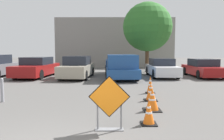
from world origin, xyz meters
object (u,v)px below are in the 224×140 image
Objects in this scene: parked_car_second at (37,68)px; pickup_truck at (121,68)px; traffic_cone_nearest at (149,113)px; traffic_cone_third at (151,92)px; traffic_cone_second at (152,100)px; bollard_nearest at (2,89)px; parked_car_fourth at (162,68)px; parked_car_fifth at (203,68)px; parked_car_third at (77,68)px; road_closed_sign at (109,102)px; traffic_cone_fourth at (150,85)px.

pickup_truck reaches higher than parked_car_second.
traffic_cone_third reaches higher than traffic_cone_nearest.
traffic_cone_second is 0.78× the size of bollard_nearest.
parked_car_fourth is 2.99m from parked_car_fifth.
parked_car_fifth reaches higher than traffic_cone_third.
traffic_cone_third is 9.17m from parked_car_fifth.
traffic_cone_nearest is at bearing 60.41° from parked_car_fifth.
parked_car_third is 3.02m from pickup_truck.
traffic_cone_third is 0.14× the size of parked_car_second.
road_closed_sign is 0.31× the size of parked_car_fourth.
bollard_nearest is (-5.24, 1.09, 0.13)m from traffic_cone_second.
traffic_cone_third is at bearing 74.06° from parked_car_fourth.
parked_car_fourth is at bearing -1.05° from parked_car_fifth.
bollard_nearest is at bearing 81.47° from parked_car_third.
traffic_cone_fourth reaches higher than traffic_cone_third.
bollard_nearest is at bearing 45.84° from parked_car_fourth.
bollard_nearest reaches higher than traffic_cone_fourth.
parked_car_third is 9.00m from parked_car_fifth.
parked_car_second is at bearing 122.22° from traffic_cone_nearest.
parked_car_second is 11.97m from parked_car_fifth.
parked_car_fifth is (5.97, 0.93, -0.13)m from pickup_truck.
parked_car_third is at bearing 174.86° from parked_car_second.
traffic_cone_second is 9.19m from parked_car_third.
parked_car_second is at bearing 100.72° from bollard_nearest.
traffic_cone_third is 6.78m from pickup_truck.
traffic_cone_third is at bearing 122.41° from parked_car_third.
bollard_nearest is (-1.52, -7.30, -0.22)m from parked_car_third.
parked_car_fifth is at bearing 58.62° from road_closed_sign.
pickup_truck is at bearing 95.01° from traffic_cone_second.
traffic_cone_fourth is 0.86× the size of bollard_nearest.
parked_car_fourth is at bearing -170.78° from parked_car_third.
traffic_cone_fourth is 0.13× the size of pickup_truck.
pickup_truck is 8.35m from bollard_nearest.
parked_car_fourth reaches higher than traffic_cone_nearest.
parked_car_fifth is 13.16m from bollard_nearest.
parked_car_fifth is at bearing 52.00° from traffic_cone_fourth.
pickup_truck is at bearing 16.45° from parked_car_fourth.
parked_car_second is 5.42× the size of bollard_nearest.
pickup_truck is at bearing 92.42° from traffic_cone_nearest.
parked_car_fifth reaches higher than traffic_cone_nearest.
traffic_cone_nearest is 0.91× the size of traffic_cone_third.
road_closed_sign is 11.90m from parked_car_second.
traffic_cone_nearest is at bearing -100.57° from traffic_cone_third.
road_closed_sign is at bearing 120.83° from parked_car_second.
parked_car_third is (-2.42, 10.13, 0.01)m from road_closed_sign.
traffic_cone_nearest is at bearing -103.63° from traffic_cone_second.
parked_car_fourth reaches higher than traffic_cone_fourth.
pickup_truck reaches higher than road_closed_sign.
parked_car_second is at bearing 139.67° from traffic_cone_fourth.
traffic_cone_second is 0.15× the size of parked_car_third.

